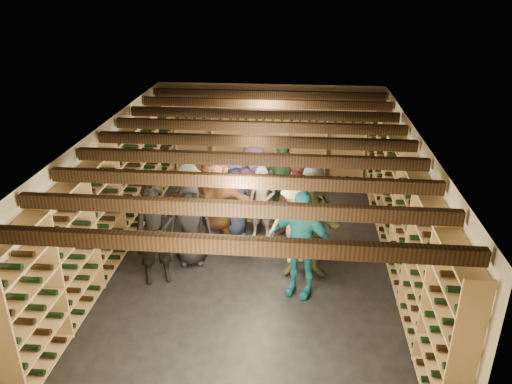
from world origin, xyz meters
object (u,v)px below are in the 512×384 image
at_px(person_5, 215,203).
at_px(person_7, 262,203).
at_px(person_10, 281,184).
at_px(person_3, 296,222).
at_px(person_0, 190,223).
at_px(person_9, 189,201).
at_px(crate_loose, 342,212).
at_px(crate_stack_left, 248,201).
at_px(person_2, 312,227).
at_px(person_1, 155,234).
at_px(person_11, 254,185).
at_px(person_4, 301,243).
at_px(crate_stack_right, 284,188).
at_px(person_8, 299,200).
at_px(person_6, 233,198).
at_px(person_12, 312,208).

distance_m(person_5, person_7, 1.01).
bearing_deg(person_10, person_3, -82.25).
bearing_deg(person_0, person_9, 92.64).
xyz_separation_m(crate_loose, person_5, (-2.50, -1.64, 0.87)).
bearing_deg(crate_stack_left, person_2, -57.64).
xyz_separation_m(person_2, person_3, (-0.28, 0.48, -0.16)).
bearing_deg(crate_stack_left, person_0, -114.39).
bearing_deg(person_1, person_11, 35.17).
height_order(person_4, person_9, person_4).
distance_m(crate_stack_left, crate_stack_right, 1.21).
bearing_deg(crate_stack_left, person_3, -57.01).
bearing_deg(person_3, person_8, 73.16).
xyz_separation_m(person_1, person_2, (2.59, 0.39, 0.04)).
relative_size(crate_loose, person_10, 0.27).
relative_size(crate_loose, person_3, 0.32).
distance_m(crate_stack_left, person_7, 0.90).
height_order(person_4, person_8, person_4).
relative_size(person_5, person_9, 1.26).
xyz_separation_m(crate_loose, person_10, (-1.33, -0.58, 0.86)).
bearing_deg(person_10, person_8, -52.77).
height_order(crate_stack_left, person_10, person_10).
bearing_deg(crate_stack_right, person_8, -77.52).
bearing_deg(person_11, person_8, -38.43).
xyz_separation_m(person_2, person_11, (-1.16, 1.84, -0.05)).
bearing_deg(person_4, person_3, 116.33).
bearing_deg(crate_stack_right, person_4, -83.58).
height_order(person_6, person_10, person_10).
relative_size(crate_stack_left, person_12, 0.49).
relative_size(person_4, person_7, 1.24).
relative_size(crate_loose, person_1, 0.28).
bearing_deg(person_12, person_1, -135.62).
height_order(person_4, person_10, person_10).
xyz_separation_m(crate_stack_right, crate_loose, (1.31, -0.62, -0.25)).
distance_m(crate_stack_right, crate_loose, 1.47).
relative_size(person_0, person_9, 1.04).
height_order(crate_stack_right, person_12, person_12).
height_order(crate_loose, person_5, person_5).
xyz_separation_m(crate_stack_left, person_8, (1.09, -0.65, 0.35)).
distance_m(person_3, person_4, 1.01).
relative_size(crate_stack_right, person_1, 0.38).
height_order(crate_stack_right, person_2, person_2).
distance_m(crate_stack_right, person_2, 3.15).
xyz_separation_m(crate_stack_right, person_6, (-0.95, -1.69, 0.47)).
relative_size(crate_stack_right, person_11, 0.38).
height_order(person_2, person_11, person_2).
relative_size(person_9, person_11, 0.85).
height_order(crate_stack_left, person_2, person_2).
bearing_deg(crate_loose, person_11, -162.96).
bearing_deg(person_6, person_11, 27.73).
bearing_deg(crate_loose, person_12, -115.73).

